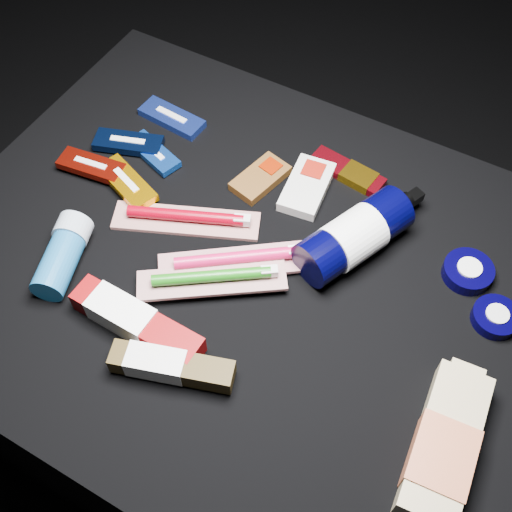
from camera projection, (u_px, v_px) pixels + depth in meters
The scene contains 20 objects.
ground at pixel (247, 370), 1.32m from camera, with size 3.00×3.00×0.00m, color black.
cloth_table at pixel (246, 325), 1.16m from camera, with size 0.98×0.78×0.40m, color black.
luna_bar_0 at pixel (172, 118), 1.16m from camera, with size 0.13×0.06×0.02m.
luna_bar_1 at pixel (154, 153), 1.11m from camera, with size 0.11×0.07×0.01m.
luna_bar_2 at pixel (128, 143), 1.12m from camera, with size 0.13×0.08×0.02m.
luna_bar_3 at pixel (127, 183), 1.07m from camera, with size 0.13×0.08×0.02m.
luna_bar_4 at pixel (91, 166), 1.09m from camera, with size 0.12×0.06×0.01m.
clif_bar_0 at pixel (262, 177), 1.08m from camera, with size 0.08×0.11×0.02m.
clif_bar_1 at pixel (308, 184), 1.07m from camera, with size 0.08×0.13×0.02m.
power_bar at pixel (351, 173), 1.09m from camera, with size 0.14×0.06×0.02m.
lotion_bottle at pixel (354, 236), 0.98m from camera, with size 0.14×0.24×0.08m.
cream_tin_upper at pixel (468, 271), 0.97m from camera, with size 0.08×0.08×0.02m.
cream_tin_lower at pixel (495, 317), 0.93m from camera, with size 0.07×0.07×0.02m.
bodywash_bottle at pixel (444, 447), 0.81m from camera, with size 0.09×0.22×0.05m.
deodorant_stick at pixel (63, 254), 0.97m from camera, with size 0.09×0.14×0.06m.
toothbrush_pack_0 at pixel (188, 219), 1.03m from camera, with size 0.24×0.14×0.03m.
toothbrush_pack_1 at pixel (239, 260), 0.98m from camera, with size 0.23×0.19×0.03m.
toothbrush_pack_2 at pixel (214, 278), 0.95m from camera, with size 0.21×0.17×0.02m.
toothpaste_carton_red at pixel (132, 320), 0.92m from camera, with size 0.21×0.05×0.04m.
toothpaste_carton_green at pixel (167, 365), 0.87m from camera, with size 0.17×0.09×0.03m.
Camera 1 is at (0.28, -0.47, 1.23)m, focal length 45.00 mm.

